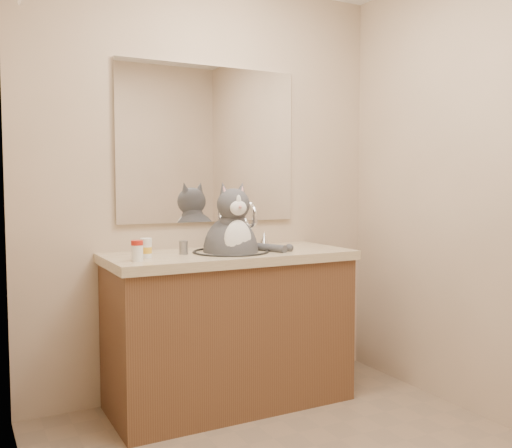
{
  "coord_description": "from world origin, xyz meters",
  "views": [
    {
      "loc": [
        -1.32,
        -1.84,
        1.23
      ],
      "look_at": [
        -0.0,
        0.65,
        1.02
      ],
      "focal_mm": 40.0,
      "sensor_mm": 36.0,
      "label": 1
    }
  ],
  "objects_px": {
    "pill_bottle_orange": "(146,248)",
    "cat": "(232,246)",
    "pill_bottle_redcap": "(137,251)",
    "grey_canister": "(183,248)"
  },
  "relations": [
    {
      "from": "pill_bottle_redcap",
      "to": "grey_canister",
      "type": "xyz_separation_m",
      "value": [
        0.29,
        0.14,
        -0.01
      ]
    },
    {
      "from": "cat",
      "to": "pill_bottle_orange",
      "type": "bearing_deg",
      "value": -172.91
    },
    {
      "from": "pill_bottle_redcap",
      "to": "pill_bottle_orange",
      "type": "height_order",
      "value": "same"
    },
    {
      "from": "cat",
      "to": "pill_bottle_redcap",
      "type": "height_order",
      "value": "cat"
    },
    {
      "from": "pill_bottle_orange",
      "to": "grey_canister",
      "type": "distance_m",
      "value": 0.22
    },
    {
      "from": "pill_bottle_redcap",
      "to": "grey_canister",
      "type": "distance_m",
      "value": 0.32
    },
    {
      "from": "pill_bottle_redcap",
      "to": "pill_bottle_orange",
      "type": "xyz_separation_m",
      "value": [
        0.07,
        0.09,
        -0.0
      ]
    },
    {
      "from": "cat",
      "to": "pill_bottle_redcap",
      "type": "bearing_deg",
      "value": -163.89
    },
    {
      "from": "pill_bottle_orange",
      "to": "cat",
      "type": "bearing_deg",
      "value": 2.44
    },
    {
      "from": "pill_bottle_redcap",
      "to": "grey_canister",
      "type": "relative_size",
      "value": 1.39
    }
  ]
}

